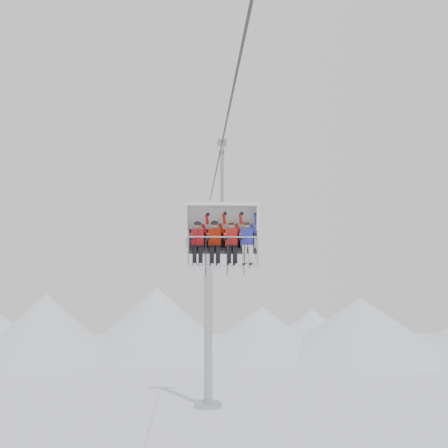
{
  "coord_description": "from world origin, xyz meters",
  "views": [
    {
      "loc": [
        -0.77,
        -16.01,
        9.54
      ],
      "look_at": [
        0.0,
        0.0,
        10.66
      ],
      "focal_mm": 45.0,
      "sensor_mm": 36.0,
      "label": 1
    }
  ],
  "objects_px": {
    "chairlift_carrier": "(222,227)",
    "lift_tower_right": "(208,319)",
    "skier_far_left": "(198,242)",
    "skier_center_right": "(231,242)",
    "skier_far_right": "(247,242)",
    "skier_center_left": "(215,242)"
  },
  "relations": [
    {
      "from": "skier_far_left",
      "to": "skier_center_right",
      "type": "height_order",
      "value": "skier_center_right"
    },
    {
      "from": "skier_far_right",
      "to": "skier_center_right",
      "type": "bearing_deg",
      "value": 180.0
    },
    {
      "from": "skier_center_left",
      "to": "skier_center_right",
      "type": "relative_size",
      "value": 1.0
    },
    {
      "from": "skier_far_left",
      "to": "skier_center_right",
      "type": "distance_m",
      "value": 1.03
    },
    {
      "from": "skier_center_left",
      "to": "skier_center_right",
      "type": "height_order",
      "value": "same"
    },
    {
      "from": "skier_center_right",
      "to": "skier_far_right",
      "type": "height_order",
      "value": "same"
    },
    {
      "from": "skier_far_right",
      "to": "skier_far_left",
      "type": "bearing_deg",
      "value": -179.89
    },
    {
      "from": "lift_tower_right",
      "to": "skier_far_left",
      "type": "distance_m",
      "value": 21.34
    },
    {
      "from": "lift_tower_right",
      "to": "skier_far_right",
      "type": "height_order",
      "value": "lift_tower_right"
    },
    {
      "from": "skier_far_right",
      "to": "skier_center_left",
      "type": "bearing_deg",
      "value": 180.0
    },
    {
      "from": "lift_tower_right",
      "to": "skier_far_right",
      "type": "relative_size",
      "value": 7.99
    },
    {
      "from": "lift_tower_right",
      "to": "skier_center_left",
      "type": "distance_m",
      "value": 21.33
    },
    {
      "from": "skier_center_left",
      "to": "skier_far_right",
      "type": "relative_size",
      "value": 1.0
    },
    {
      "from": "chairlift_carrier",
      "to": "lift_tower_right",
      "type": "bearing_deg",
      "value": 90.0
    },
    {
      "from": "chairlift_carrier",
      "to": "skier_center_left",
      "type": "xyz_separation_m",
      "value": [
        -0.23,
        -0.3,
        -0.46
      ]
    },
    {
      "from": "chairlift_carrier",
      "to": "skier_center_left",
      "type": "relative_size",
      "value": 2.36
    },
    {
      "from": "skier_far_left",
      "to": "skier_far_right",
      "type": "relative_size",
      "value": 1.0
    },
    {
      "from": "skier_far_left",
      "to": "skier_center_right",
      "type": "relative_size",
      "value": 1.0
    },
    {
      "from": "lift_tower_right",
      "to": "skier_center_right",
      "type": "xyz_separation_m",
      "value": [
        0.28,
        -20.87,
        4.41
      ]
    },
    {
      "from": "chairlift_carrier",
      "to": "skier_far_left",
      "type": "bearing_deg",
      "value": -157.82
    },
    {
      "from": "chairlift_carrier",
      "to": "skier_far_right",
      "type": "relative_size",
      "value": 2.36
    },
    {
      "from": "lift_tower_right",
      "to": "skier_far_left",
      "type": "bearing_deg",
      "value": -92.07
    }
  ]
}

